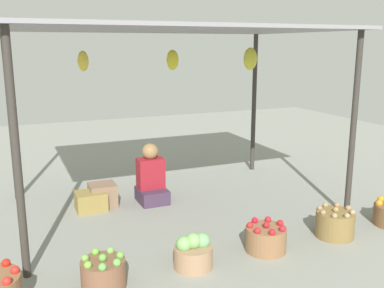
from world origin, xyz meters
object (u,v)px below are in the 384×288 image
object	(u,v)px
vendor_person	(151,180)
basket_cabbages	(193,253)
basket_red_apples	(266,238)
basket_potatoes	(335,224)
wooden_crate_stacked_rear	(103,195)
wooden_crate_near_vendor	(91,201)
basket_green_apples	(103,273)

from	to	relation	value
vendor_person	basket_cabbages	xyz separation A→B (m)	(-0.19, -1.85, -0.15)
vendor_person	basket_red_apples	bearing A→B (deg)	-71.46
basket_potatoes	wooden_crate_stacked_rear	bearing A→B (deg)	137.95
vendor_person	wooden_crate_near_vendor	world-z (taller)	vendor_person
vendor_person	basket_cabbages	distance (m)	1.86
basket_red_apples	wooden_crate_stacked_rear	distance (m)	2.27
basket_red_apples	wooden_crate_near_vendor	bearing A→B (deg)	127.89
wooden_crate_stacked_rear	basket_cabbages	bearing A→B (deg)	-77.20
basket_green_apples	wooden_crate_stacked_rear	distance (m)	2.00
basket_red_apples	wooden_crate_stacked_rear	bearing A→B (deg)	123.17
vendor_person	basket_potatoes	distance (m)	2.35
basket_red_apples	vendor_person	bearing A→B (deg)	108.54
basket_red_apples	basket_potatoes	size ratio (longest dim) A/B	1.00
basket_potatoes	vendor_person	bearing A→B (deg)	129.00
basket_potatoes	wooden_crate_near_vendor	distance (m)	2.91
basket_red_apples	wooden_crate_near_vendor	world-z (taller)	basket_red_apples
basket_cabbages	wooden_crate_stacked_rear	size ratio (longest dim) A/B	1.10
basket_potatoes	wooden_crate_stacked_rear	xyz separation A→B (m)	(-2.11, 1.90, 0.00)
vendor_person	basket_green_apples	distance (m)	2.15
basket_green_apples	basket_red_apples	size ratio (longest dim) A/B	0.93
wooden_crate_near_vendor	wooden_crate_stacked_rear	xyz separation A→B (m)	(0.17, 0.09, 0.03)
basket_red_apples	basket_green_apples	bearing A→B (deg)	-178.10
vendor_person	basket_potatoes	xyz separation A→B (m)	(1.48, -1.82, -0.15)
basket_red_apples	basket_potatoes	bearing A→B (deg)	-0.15
basket_green_apples	basket_potatoes	world-z (taller)	basket_potatoes
vendor_person	wooden_crate_stacked_rear	world-z (taller)	vendor_person
basket_cabbages	vendor_person	bearing A→B (deg)	84.03
vendor_person	basket_green_apples	bearing A→B (deg)	-118.91
basket_potatoes	wooden_crate_near_vendor	world-z (taller)	basket_potatoes
wooden_crate_near_vendor	basket_cabbages	bearing A→B (deg)	-71.79
vendor_person	wooden_crate_stacked_rear	distance (m)	0.65
wooden_crate_stacked_rear	wooden_crate_near_vendor	bearing A→B (deg)	-151.15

